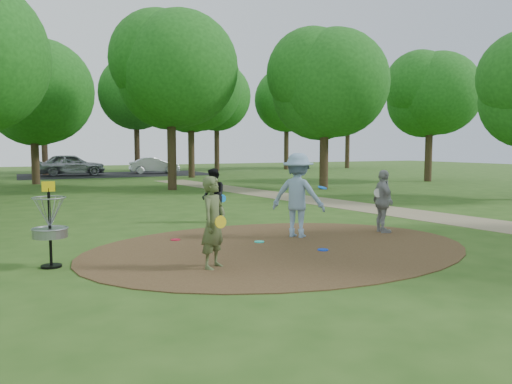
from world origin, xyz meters
name	(u,v)px	position (x,y,z in m)	size (l,w,h in m)	color
ground	(280,248)	(0.00, 0.00, 0.00)	(100.00, 100.00, 0.00)	#2D5119
dirt_clearing	(280,248)	(0.00, 0.00, 0.01)	(8.40, 8.40, 0.02)	#47301C
footpath	(437,217)	(6.50, 2.00, 0.01)	(2.00, 40.00, 0.01)	#8C7A5B
parking_lot	(117,175)	(2.00, 30.00, 0.00)	(14.00, 8.00, 0.01)	black
player_observer_with_disc	(214,223)	(-1.91, -1.05, 0.82)	(0.71, 0.68, 1.64)	#515E36
player_throwing_with_disc	(298,195)	(0.98, 0.94, 1.00)	(1.51, 1.46, 2.00)	#809FC0
player_walking_with_disc	(213,196)	(-0.01, 3.94, 0.77)	(0.68, 0.77, 1.54)	black
player_waiting_with_disc	(383,202)	(3.18, 0.53, 0.79)	(0.60, 0.99, 1.58)	#99999C
disc_ground_cyan	(259,242)	(-0.16, 0.71, 0.03)	(0.22, 0.22, 0.02)	#1CE0C4
disc_ground_blue	(323,250)	(0.64, -0.65, 0.03)	(0.22, 0.22, 0.02)	#0D38E6
disc_ground_red	(175,240)	(-1.78, 1.76, 0.03)	(0.22, 0.22, 0.02)	red
car_left	(71,165)	(-1.31, 30.03, 0.81)	(1.92, 4.77, 1.62)	#9A9BA1
car_right	(154,166)	(4.91, 30.03, 0.64)	(1.35, 3.88, 1.28)	#A4A8AC
disc_golf_basket	(50,219)	(-4.50, 0.30, 0.87)	(0.63, 0.63, 1.54)	black
tree_ring	(201,63)	(1.41, 8.95, 5.27)	(37.05, 45.76, 9.12)	#332316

